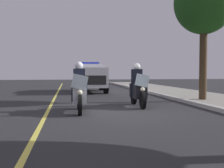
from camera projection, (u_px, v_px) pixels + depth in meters
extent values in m
plane|color=#28282B|center=(119.00, 113.00, 8.84)|extent=(80.00, 80.00, 0.00)
cube|color=#B7B5AD|center=(214.00, 108.00, 9.41)|extent=(48.00, 0.24, 0.15)
cube|color=#E0D14C|center=(46.00, 114.00, 8.45)|extent=(48.00, 0.12, 0.01)
cylinder|color=black|center=(80.00, 105.00, 8.24)|extent=(0.64, 0.13, 0.64)
cylinder|color=black|center=(79.00, 100.00, 9.72)|extent=(0.64, 0.15, 0.64)
cube|color=silver|center=(79.00, 94.00, 8.95)|extent=(1.21, 0.47, 0.56)
ellipsoid|color=silver|center=(79.00, 85.00, 8.89)|extent=(0.57, 0.33, 0.24)
cube|color=silver|center=(80.00, 82.00, 8.31)|extent=(0.07, 0.56, 0.53)
sphere|color=#F9F4CC|center=(80.00, 93.00, 8.26)|extent=(0.17, 0.17, 0.17)
sphere|color=red|center=(75.00, 84.00, 8.42)|extent=(0.09, 0.09, 0.09)
sphere|color=#1933F2|center=(85.00, 84.00, 8.46)|extent=(0.09, 0.09, 0.09)
cube|color=black|center=(79.00, 77.00, 9.15)|extent=(0.29, 0.41, 0.60)
cube|color=black|center=(85.00, 93.00, 9.15)|extent=(0.18, 0.14, 0.56)
cube|color=black|center=(73.00, 94.00, 9.09)|extent=(0.18, 0.14, 0.56)
sphere|color=silver|center=(79.00, 66.00, 9.11)|extent=(0.28, 0.28, 0.28)
cylinder|color=black|center=(143.00, 100.00, 9.69)|extent=(0.64, 0.13, 0.64)
cylinder|color=black|center=(134.00, 97.00, 11.17)|extent=(0.64, 0.15, 0.64)
cube|color=black|center=(138.00, 91.00, 10.40)|extent=(1.21, 0.47, 0.56)
ellipsoid|color=black|center=(138.00, 83.00, 10.34)|extent=(0.57, 0.33, 0.24)
cube|color=silver|center=(142.00, 80.00, 9.76)|extent=(0.07, 0.56, 0.53)
sphere|color=#F9F4CC|center=(143.00, 89.00, 9.71)|extent=(0.17, 0.17, 0.17)
sphere|color=red|center=(137.00, 82.00, 9.87)|extent=(0.09, 0.09, 0.09)
sphere|color=#1933F2|center=(145.00, 82.00, 9.91)|extent=(0.09, 0.09, 0.09)
cube|color=black|center=(137.00, 77.00, 10.60)|extent=(0.29, 0.41, 0.60)
cube|color=black|center=(142.00, 91.00, 10.60)|extent=(0.18, 0.14, 0.56)
cube|color=black|center=(132.00, 91.00, 10.54)|extent=(0.18, 0.14, 0.56)
sphere|color=white|center=(137.00, 67.00, 10.56)|extent=(0.28, 0.28, 0.28)
cube|color=silver|center=(90.00, 77.00, 18.12)|extent=(4.94, 2.01, 1.24)
cube|color=silver|center=(90.00, 67.00, 18.39)|extent=(2.44, 1.80, 0.36)
cube|color=#2633D8|center=(90.00, 63.00, 18.18)|extent=(0.31, 1.21, 0.14)
cube|color=black|center=(93.00, 80.00, 15.76)|extent=(0.16, 1.62, 0.56)
cylinder|color=black|center=(106.00, 87.00, 16.75)|extent=(0.81, 0.30, 0.80)
cylinder|color=black|center=(77.00, 87.00, 16.49)|extent=(0.81, 0.30, 0.80)
cylinder|color=black|center=(101.00, 85.00, 19.81)|extent=(0.81, 0.30, 0.80)
cylinder|color=black|center=(77.00, 85.00, 19.56)|extent=(0.81, 0.30, 0.80)
cylinder|color=#42301E|center=(203.00, 63.00, 12.15)|extent=(0.34, 0.34, 3.37)
ellipsoid|color=#1E4C19|center=(204.00, 2.00, 12.02)|extent=(2.72, 2.72, 2.92)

